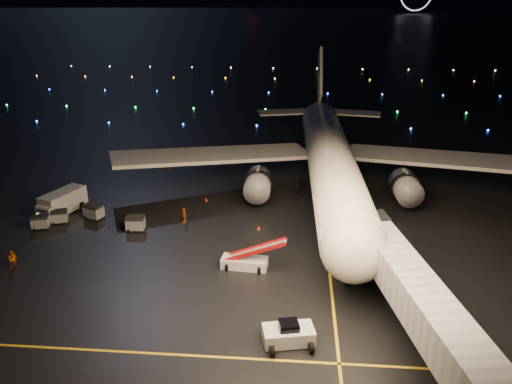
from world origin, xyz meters
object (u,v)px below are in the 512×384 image
service_truck (63,202)px  crew_b (13,259)px  pushback_tug (289,332)px  baggage_cart_1 (94,212)px  baggage_cart_0 (136,223)px  baggage_cart_3 (40,222)px  crew_c (184,215)px  belt_loader (245,253)px  airliner (330,129)px  baggage_cart_2 (59,217)px  baggage_cart_4 (54,205)px

service_truck → crew_b: 13.92m
pushback_tug → baggage_cart_1: (-24.58, 21.84, -0.04)m
baggage_cart_0 → baggage_cart_3: (-11.44, -0.42, -0.08)m
crew_c → baggage_cart_0: 5.86m
service_truck → belt_loader: bearing=-5.4°
service_truck → crew_b: size_ratio=4.15×
airliner → crew_c: bearing=-144.1°
service_truck → baggage_cart_2: (0.86, -3.18, -0.61)m
pushback_tug → baggage_cart_2: bearing=132.2°
airliner → pushback_tug: 36.38m
airliner → belt_loader: airliner is taller
belt_loader → crew_b: bearing=-170.6°
baggage_cart_0 → baggage_cart_1: size_ratio=0.96×
crew_b → service_truck: bearing=78.0°
airliner → baggage_cart_0: bearing=-146.4°
airliner → baggage_cart_0: airliner is taller
belt_loader → baggage_cart_4: (-25.87, 12.34, -0.85)m
pushback_tug → crew_c: bearing=109.2°
baggage_cart_2 → baggage_cart_3: baggage_cart_3 is taller
pushback_tug → crew_b: pushback_tug is taller
baggage_cart_1 → baggage_cart_3: baggage_cart_1 is taller
service_truck → crew_c: service_truck is taller
service_truck → airliner: bearing=39.9°
baggage_cart_2 → baggage_cart_4: 4.18m
service_truck → crew_b: service_truck is taller
pushback_tug → baggage_cart_1: bearing=126.3°
baggage_cart_0 → baggage_cart_4: (-12.18, 4.80, -0.07)m
airliner → service_truck: bearing=-162.3°
crew_c → baggage_cart_2: bearing=-115.0°
pushback_tug → service_truck: 37.42m
pushback_tug → baggage_cart_3: (-29.83, 18.58, -0.15)m
airliner → crew_b: 42.49m
crew_c → baggage_cart_1: crew_c is taller
crew_c → baggage_cart_3: (-16.70, -3.02, -0.12)m
belt_loader → airliner: bearing=73.1°
airliner → baggage_cart_4: size_ratio=31.61×
belt_loader → crew_b: size_ratio=3.72×
baggage_cart_0 → baggage_cart_1: (-6.19, 2.84, 0.04)m
airliner → pushback_tug: size_ratio=15.05×
airliner → crew_b: size_ratio=32.94×
baggage_cart_0 → baggage_cart_2: baggage_cart_0 is taller
crew_b → baggage_cart_2: bearing=74.5°
crew_b → baggage_cart_4: crew_b is taller
pushback_tug → baggage_cart_0: bearing=122.0°
airliner → service_truck: size_ratio=7.95×
baggage_cart_3 → pushback_tug: bearing=-48.2°
airliner → pushback_tug: (-4.77, -35.24, -7.66)m
service_truck → baggage_cart_0: (10.75, -4.47, -0.52)m
crew_b → baggage_cart_2: 10.70m
airliner → baggage_cart_3: size_ratio=31.91×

